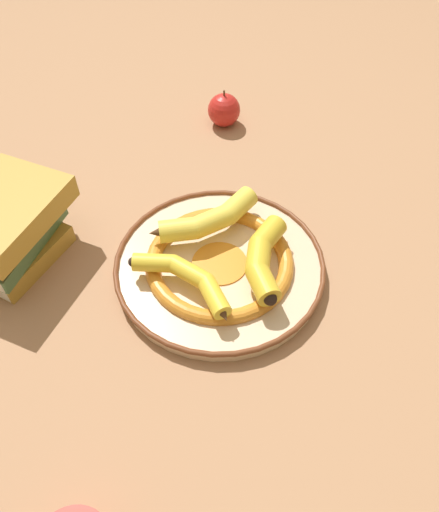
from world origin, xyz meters
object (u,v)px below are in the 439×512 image
(book_stack, at_px, (5,230))
(apple, at_px, (224,110))
(banana_c, at_px, (263,256))
(banana_b, at_px, (208,220))
(banana_a, at_px, (187,278))
(decorative_bowl, at_px, (220,265))

(book_stack, distance_m, apple, 0.54)
(book_stack, xyz_separation_m, apple, (0.34, -0.42, -0.03))
(apple, bearing_deg, banana_c, -179.93)
(banana_b, relative_size, banana_c, 1.06)
(banana_a, xyz_separation_m, banana_b, (0.12, -0.05, 0.00))
(banana_a, relative_size, banana_c, 0.83)
(banana_b, bearing_deg, banana_c, -72.53)
(banana_b, xyz_separation_m, banana_c, (-0.09, -0.08, 0.00))
(banana_b, height_order, book_stack, book_stack)
(banana_a, distance_m, banana_b, 0.13)
(banana_c, relative_size, apple, 2.19)
(banana_a, bearing_deg, apple, -62.70)
(decorative_bowl, bearing_deg, banana_c, -109.31)
(banana_c, height_order, book_stack, book_stack)
(banana_b, bearing_deg, apple, 54.99)
(decorative_bowl, relative_size, banana_b, 1.81)
(decorative_bowl, bearing_deg, apple, -9.09)
(banana_c, relative_size, book_stack, 0.73)
(decorative_bowl, bearing_deg, banana_a, 129.50)
(apple, bearing_deg, book_stack, 129.55)
(banana_b, xyz_separation_m, book_stack, (0.01, 0.34, 0.01))
(decorative_bowl, bearing_deg, banana_b, 8.53)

